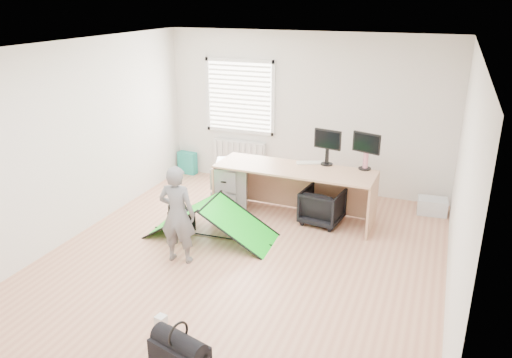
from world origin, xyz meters
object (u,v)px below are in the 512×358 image
(monitor_left, at_px, (327,152))
(duffel_bag, at_px, (180,354))
(desk, at_px, (294,193))
(office_chair, at_px, (322,206))
(person, at_px, (177,215))
(storage_crate, at_px, (432,206))
(thermos, at_px, (366,160))
(monitor_right, at_px, (366,156))
(kite, at_px, (211,219))
(laptop_bag, at_px, (182,218))
(filing_cabinet, at_px, (232,185))

(monitor_left, height_order, duffel_bag, monitor_left)
(desk, distance_m, office_chair, 0.47)
(person, xyz_separation_m, storage_crate, (2.98, 2.74, -0.52))
(thermos, xyz_separation_m, person, (-1.98, -2.13, -0.30))
(office_chair, xyz_separation_m, storage_crate, (1.54, 0.96, -0.14))
(desk, xyz_separation_m, office_chair, (0.45, -0.01, -0.14))
(person, bearing_deg, desk, -125.17)
(desk, bearing_deg, monitor_right, 20.21)
(person, relative_size, duffel_bag, 2.33)
(kite, distance_m, laptop_bag, 0.56)
(filing_cabinet, distance_m, laptop_bag, 1.05)
(person, bearing_deg, duffel_bag, 113.22)
(thermos, height_order, office_chair, thermos)
(filing_cabinet, distance_m, person, 1.84)
(monitor_right, xyz_separation_m, storage_crate, (1.01, 0.62, -0.90))
(laptop_bag, bearing_deg, monitor_left, 50.86)
(duffel_bag, bearing_deg, monitor_right, 91.09)
(kite, height_order, duffel_bag, kite)
(desk, relative_size, laptop_bag, 5.50)
(filing_cabinet, bearing_deg, duffel_bag, -93.76)
(duffel_bag, bearing_deg, filing_cabinet, 121.89)
(monitor_right, xyz_separation_m, laptop_bag, (-2.42, -1.26, -0.86))
(desk, xyz_separation_m, thermos, (0.98, 0.34, 0.54))
(filing_cabinet, bearing_deg, monitor_right, -11.51)
(person, distance_m, kite, 0.83)
(monitor_left, relative_size, laptop_bag, 0.98)
(kite, bearing_deg, person, -99.79)
(monitor_left, distance_m, monitor_right, 0.58)
(monitor_right, relative_size, person, 0.33)
(office_chair, bearing_deg, storage_crate, -140.57)
(storage_crate, distance_m, duffel_bag, 4.90)
(person, relative_size, storage_crate, 2.94)
(laptop_bag, bearing_deg, kite, 4.20)
(thermos, distance_m, storage_crate, 1.44)
(monitor_left, height_order, thermos, monitor_left)
(thermos, xyz_separation_m, office_chair, (-0.54, -0.35, -0.68))
(filing_cabinet, bearing_deg, monitor_left, -8.25)
(desk, height_order, monitor_right, monitor_right)
(filing_cabinet, xyz_separation_m, storage_crate, (3.04, 0.92, -0.26))
(thermos, relative_size, office_chair, 0.46)
(kite, bearing_deg, laptop_bag, 164.86)
(duffel_bag, bearing_deg, laptop_bag, 134.37)
(desk, bearing_deg, kite, -129.50)
(monitor_left, relative_size, kite, 0.24)
(monitor_left, xyz_separation_m, duffel_bag, (-0.43, -3.85, -0.90))
(storage_crate, bearing_deg, thermos, -148.70)
(monitor_right, relative_size, laptop_bag, 0.99)
(monitor_left, bearing_deg, thermos, 12.76)
(filing_cabinet, distance_m, thermos, 2.14)
(kite, bearing_deg, office_chair, 34.68)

